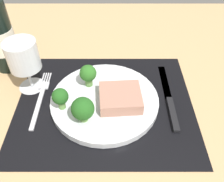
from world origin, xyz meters
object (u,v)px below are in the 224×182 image
Objects in this scene: fork at (41,97)px; wine_bottle at (0,35)px; wine_glass at (24,58)px; knife at (170,100)px; plate at (105,100)px; steak at (121,98)px.

wine_bottle is at bearing 128.03° from fork.
wine_bottle is 12.16cm from wine_glass.
wine_bottle reaches higher than knife.
fork is 31.64cm from knife.
wine_bottle reaches higher than fork.
wine_glass is at bearing 170.43° from knife.
knife is at bearing -4.57° from fork.
knife is 46.48cm from wine_bottle.
plate is 21.56cm from wine_glass.
wine_bottle is (-43.26, 14.28, 9.24)cm from knife.
steak is at bearing -19.84° from plate.
wine_bottle is at bearing 151.67° from plate.
wine_glass is (-3.24, 4.63, 8.55)cm from fork.
wine_bottle is at bearing 152.62° from steak.
steak is at bearing -27.38° from wine_bottle.
wine_bottle is at bearing 133.75° from wine_glass.
steak is (3.67, -1.32, 2.27)cm from plate.
steak reaches higher than plate.
wine_bottle reaches higher than wine_glass.
fork is at bearing 171.99° from steak.
wine_bottle is at bearing 161.15° from knife.
wine_glass reaches higher than knife.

